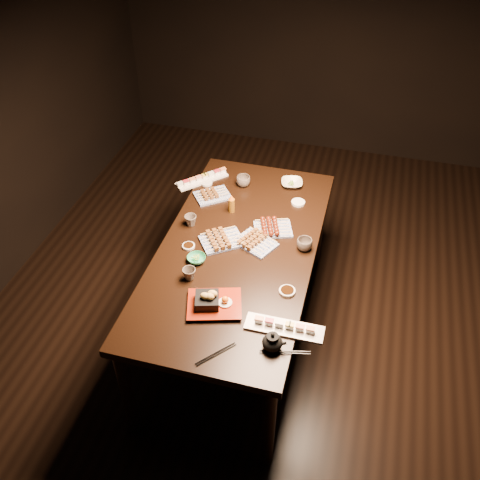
% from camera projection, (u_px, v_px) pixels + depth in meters
% --- Properties ---
extents(ground, '(5.00, 5.00, 0.00)m').
position_uv_depth(ground, '(272.00, 331.00, 3.63)').
color(ground, black).
rests_on(ground, ground).
extents(dining_table, '(1.33, 1.97, 0.75)m').
position_uv_depth(dining_table, '(238.00, 292.00, 3.39)').
color(dining_table, black).
rests_on(dining_table, ground).
extents(sushi_platter_near, '(0.40, 0.11, 0.05)m').
position_uv_depth(sushi_platter_near, '(284.00, 326.00, 2.66)').
color(sushi_platter_near, white).
rests_on(sushi_platter_near, dining_table).
extents(sushi_platter_far, '(0.33, 0.34, 0.04)m').
position_uv_depth(sushi_platter_far, '(202.00, 178.00, 3.66)').
color(sushi_platter_far, white).
rests_on(sushi_platter_far, dining_table).
extents(yakitori_plate_center, '(0.30, 0.29, 0.06)m').
position_uv_depth(yakitori_plate_center, '(222.00, 238.00, 3.16)').
color(yakitori_plate_center, '#828EB6').
rests_on(yakitori_plate_center, dining_table).
extents(yakitori_plate_right, '(0.28, 0.25, 0.06)m').
position_uv_depth(yakitori_plate_right, '(255.00, 240.00, 3.15)').
color(yakitori_plate_right, '#828EB6').
rests_on(yakitori_plate_right, dining_table).
extents(yakitori_plate_left, '(0.28, 0.26, 0.06)m').
position_uv_depth(yakitori_plate_left, '(212.00, 193.00, 3.52)').
color(yakitori_plate_left, '#828EB6').
rests_on(yakitori_plate_left, dining_table).
extents(tsukune_plate, '(0.27, 0.23, 0.06)m').
position_uv_depth(tsukune_plate, '(273.00, 227.00, 3.25)').
color(tsukune_plate, '#828EB6').
rests_on(tsukune_plate, dining_table).
extents(edamame_bowl_green, '(0.11, 0.11, 0.03)m').
position_uv_depth(edamame_bowl_green, '(196.00, 259.00, 3.05)').
color(edamame_bowl_green, '#339E6B').
rests_on(edamame_bowl_green, dining_table).
extents(edamame_bowl_cream, '(0.17, 0.17, 0.04)m').
position_uv_depth(edamame_bowl_cream, '(292.00, 183.00, 3.62)').
color(edamame_bowl_cream, beige).
rests_on(edamame_bowl_cream, dining_table).
extents(tempura_tray, '(0.33, 0.29, 0.10)m').
position_uv_depth(tempura_tray, '(214.00, 300.00, 2.76)').
color(tempura_tray, black).
rests_on(tempura_tray, dining_table).
extents(teacup_near_left, '(0.10, 0.10, 0.07)m').
position_uv_depth(teacup_near_left, '(189.00, 274.00, 2.93)').
color(teacup_near_left, brown).
rests_on(teacup_near_left, dining_table).
extents(teacup_mid_right, '(0.09, 0.09, 0.07)m').
position_uv_depth(teacup_mid_right, '(304.00, 244.00, 3.11)').
color(teacup_mid_right, brown).
rests_on(teacup_mid_right, dining_table).
extents(teacup_far_left, '(0.10, 0.10, 0.07)m').
position_uv_depth(teacup_far_left, '(191.00, 221.00, 3.29)').
color(teacup_far_left, brown).
rests_on(teacup_far_left, dining_table).
extents(teacup_far_right, '(0.13, 0.13, 0.07)m').
position_uv_depth(teacup_far_right, '(243.00, 181.00, 3.61)').
color(teacup_far_right, brown).
rests_on(teacup_far_right, dining_table).
extents(teapot, '(0.12, 0.12, 0.10)m').
position_uv_depth(teapot, '(272.00, 341.00, 2.56)').
color(teapot, black).
rests_on(teapot, dining_table).
extents(condiment_bottle, '(0.05, 0.05, 0.13)m').
position_uv_depth(condiment_bottle, '(231.00, 203.00, 3.37)').
color(condiment_bottle, brown).
rests_on(condiment_bottle, dining_table).
extents(sauce_dish_west, '(0.10, 0.10, 0.01)m').
position_uv_depth(sauce_dish_west, '(189.00, 246.00, 3.15)').
color(sauce_dish_west, white).
rests_on(sauce_dish_west, dining_table).
extents(sauce_dish_east, '(0.11, 0.11, 0.02)m').
position_uv_depth(sauce_dish_east, '(298.00, 203.00, 3.47)').
color(sauce_dish_east, white).
rests_on(sauce_dish_east, dining_table).
extents(sauce_dish_se, '(0.11, 0.11, 0.02)m').
position_uv_depth(sauce_dish_se, '(287.00, 291.00, 2.87)').
color(sauce_dish_se, white).
rests_on(sauce_dish_se, dining_table).
extents(sauce_dish_nw, '(0.11, 0.11, 0.01)m').
position_uv_depth(sauce_dish_nw, '(207.00, 183.00, 3.64)').
color(sauce_dish_nw, white).
rests_on(sauce_dish_nw, dining_table).
extents(chopsticks_near, '(0.16, 0.19, 0.01)m').
position_uv_depth(chopsticks_near, '(216.00, 354.00, 2.56)').
color(chopsticks_near, black).
rests_on(chopsticks_near, dining_table).
extents(chopsticks_se, '(0.25, 0.08, 0.01)m').
position_uv_depth(chopsticks_se, '(285.00, 352.00, 2.56)').
color(chopsticks_se, black).
rests_on(chopsticks_se, dining_table).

